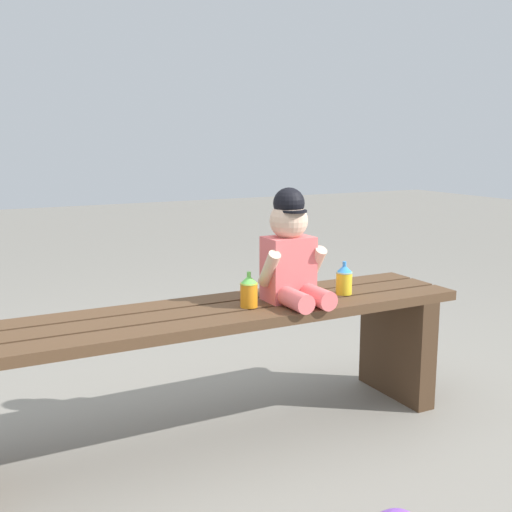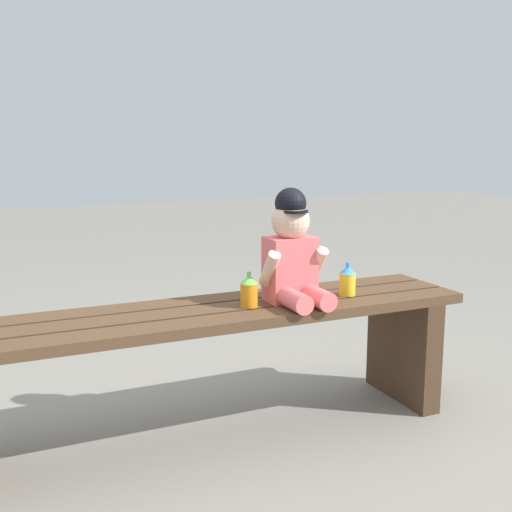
% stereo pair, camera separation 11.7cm
% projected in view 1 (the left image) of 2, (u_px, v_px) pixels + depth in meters
% --- Properties ---
extents(ground_plane, '(16.00, 16.00, 0.00)m').
position_uv_depth(ground_plane, '(212.00, 436.00, 2.24)').
color(ground_plane, gray).
extents(park_bench, '(1.88, 0.38, 0.47)m').
position_uv_depth(park_bench, '(211.00, 348.00, 2.18)').
color(park_bench, '#513823').
rests_on(park_bench, ground_plane).
extents(child_figure, '(0.23, 0.27, 0.40)m').
position_uv_depth(child_figure, '(291.00, 252.00, 2.23)').
color(child_figure, '#E56666').
rests_on(child_figure, park_bench).
extents(sippy_cup_left, '(0.06, 0.06, 0.12)m').
position_uv_depth(sippy_cup_left, '(249.00, 290.00, 2.17)').
color(sippy_cup_left, orange).
rests_on(sippy_cup_left, park_bench).
extents(sippy_cup_right, '(0.06, 0.06, 0.12)m').
position_uv_depth(sippy_cup_right, '(344.00, 279.00, 2.35)').
color(sippy_cup_right, yellow).
rests_on(sippy_cup_right, park_bench).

